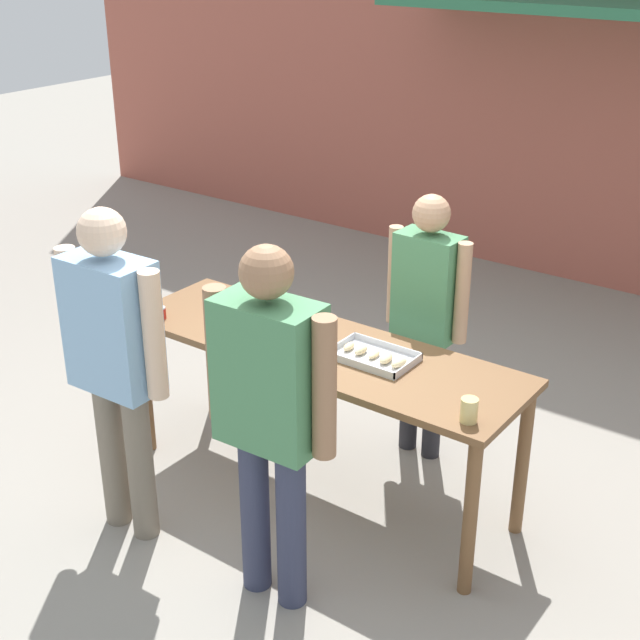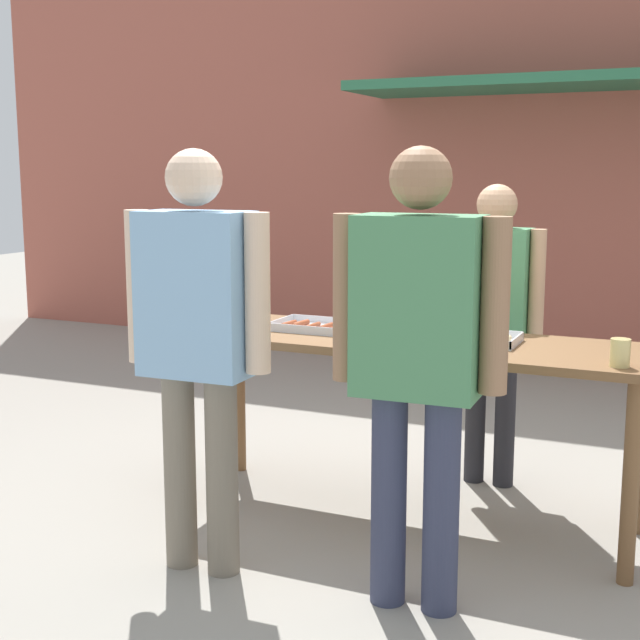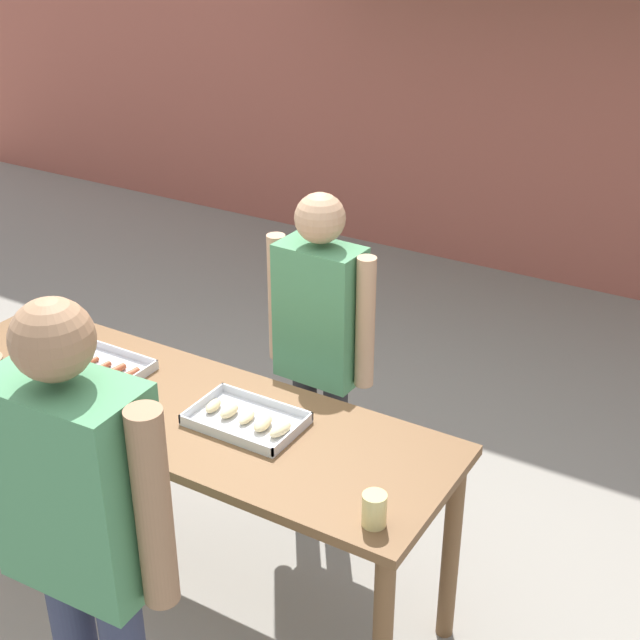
{
  "view_description": "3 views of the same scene",
  "coord_description": "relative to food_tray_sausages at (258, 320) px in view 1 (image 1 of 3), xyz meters",
  "views": [
    {
      "loc": [
        2.54,
        -3.48,
        3.04
      ],
      "look_at": [
        0.0,
        0.0,
        1.06
      ],
      "focal_mm": 50.0,
      "sensor_mm": 36.0,
      "label": 1
    },
    {
      "loc": [
        1.37,
        -4.02,
        1.72
      ],
      "look_at": [
        -0.46,
        0.03,
        0.96
      ],
      "focal_mm": 50.0,
      "sensor_mm": 36.0,
      "label": 2
    },
    {
      "loc": [
        2.03,
        -2.28,
        2.81
      ],
      "look_at": [
        0.27,
        0.67,
        1.07
      ],
      "focal_mm": 50.0,
      "sensor_mm": 36.0,
      "label": 3
    }
  ],
  "objects": [
    {
      "name": "person_customer_holding_hotdog",
      "position": [
        -0.14,
        -0.93,
        0.14
      ],
      "size": [
        0.67,
        0.27,
        1.8
      ],
      "rotation": [
        0.0,
        0.0,
        3.17
      ],
      "color": "#756B5B",
      "rests_on": "ground"
    },
    {
      "name": "beer_cup",
      "position": [
        1.48,
        -0.27,
        0.05
      ],
      "size": [
        0.08,
        0.08,
        0.12
      ],
      "color": "#DBC67A",
      "rests_on": "serving_table"
    },
    {
      "name": "condiment_jar_ketchup",
      "position": [
        -0.48,
        -0.29,
        0.02
      ],
      "size": [
        0.06,
        0.06,
        0.07
      ],
      "color": "#B22319",
      "rests_on": "serving_table"
    },
    {
      "name": "food_tray_buns",
      "position": [
        0.79,
        0.0,
        0.0
      ],
      "size": [
        0.43,
        0.28,
        0.05
      ],
      "color": "silver",
      "rests_on": "serving_table"
    },
    {
      "name": "food_tray_sausages",
      "position": [
        0.0,
        0.0,
        0.0
      ],
      "size": [
        0.46,
        0.3,
        0.04
      ],
      "color": "silver",
      "rests_on": "serving_table"
    },
    {
      "name": "condiment_jar_mustard",
      "position": [
        -0.57,
        -0.28,
        0.02
      ],
      "size": [
        0.06,
        0.06,
        0.07
      ],
      "color": "#567A38",
      "rests_on": "serving_table"
    },
    {
      "name": "ground_plane",
      "position": [
        0.46,
        -0.03,
        -0.93
      ],
      "size": [
        24.0,
        24.0,
        0.0
      ],
      "primitive_type": "plane",
      "color": "gray"
    },
    {
      "name": "person_customer_with_cup",
      "position": [
        0.8,
        -0.88,
        0.14
      ],
      "size": [
        0.68,
        0.28,
        1.8
      ],
      "rotation": [
        0.0,
        0.0,
        3.18
      ],
      "color": "#333851",
      "rests_on": "ground"
    },
    {
      "name": "person_server_behind_table",
      "position": [
        0.73,
        0.64,
        0.06
      ],
      "size": [
        0.53,
        0.22,
        1.64
      ],
      "rotation": [
        0.0,
        0.0,
        -0.04
      ],
      "color": "#232328",
      "rests_on": "ground"
    },
    {
      "name": "building_facade_back",
      "position": [
        0.46,
        3.95,
        1.33
      ],
      "size": [
        12.0,
        1.11,
        4.5
      ],
      "color": "#A85647",
      "rests_on": "ground"
    },
    {
      "name": "serving_table",
      "position": [
        0.46,
        -0.03,
        -0.13
      ],
      "size": [
        2.31,
        0.72,
        0.91
      ],
      "color": "brown",
      "rests_on": "ground"
    }
  ]
}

